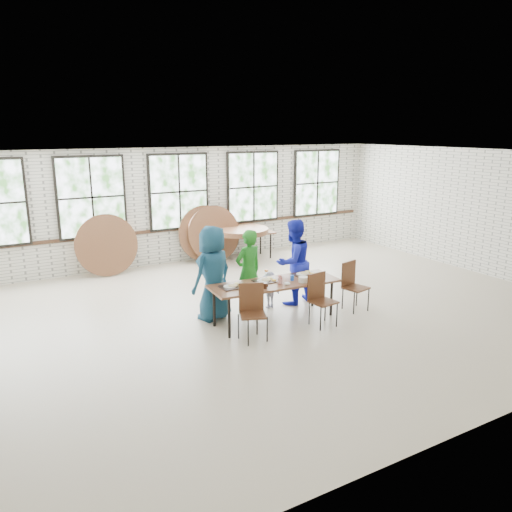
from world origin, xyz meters
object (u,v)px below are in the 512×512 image
Objects in this scene: storage_table at (241,235)px; chair_near_right at (320,295)px; chair_near_left at (252,307)px; dining_table at (275,285)px.

chair_near_right is at bearing -97.78° from storage_table.
chair_near_right is (1.36, -0.06, 0.00)m from chair_near_left.
chair_near_left is 1.00× the size of chair_near_right.
storage_table is at bearing 86.24° from chair_near_left.
chair_near_left is at bearing -142.95° from dining_table.
chair_near_left reaches higher than storage_table.
dining_table is 1.33× the size of storage_table.
dining_table is 0.83m from chair_near_right.
storage_table is at bearing 71.61° from chair_near_right.
storage_table is (2.29, 4.74, 0.13)m from chair_near_left.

